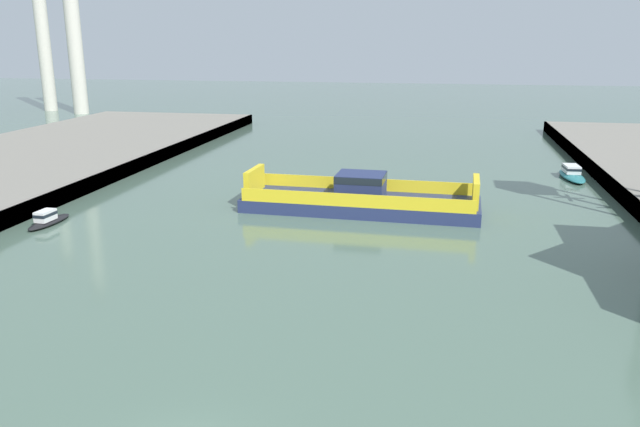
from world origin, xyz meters
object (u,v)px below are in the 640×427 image
(smokestack_distant_a, at_px, (41,20))
(chain_ferry, at_px, (361,199))
(moored_boat_mid_right, at_px, (48,219))
(smokestack_distant_b, at_px, (71,5))
(moored_boat_near_right, at_px, (572,174))

(smokestack_distant_a, bearing_deg, chain_ferry, -42.16)
(moored_boat_mid_right, relative_size, smokestack_distant_a, 0.14)
(chain_ferry, xyz_separation_m, smokestack_distant_a, (-73.59, 66.64, 17.04))
(chain_ferry, height_order, smokestack_distant_b, smokestack_distant_b)
(chain_ferry, distance_m, moored_boat_near_right, 26.87)
(chain_ferry, relative_size, smokestack_distant_b, 0.52)
(chain_ferry, height_order, moored_boat_near_right, chain_ferry)
(chain_ferry, bearing_deg, moored_boat_mid_right, -159.10)
(moored_boat_near_right, relative_size, moored_boat_mid_right, 1.47)
(chain_ferry, height_order, moored_boat_mid_right, chain_ferry)
(moored_boat_near_right, distance_m, moored_boat_mid_right, 51.85)
(smokestack_distant_a, xyz_separation_m, smokestack_distant_b, (9.22, -3.79, 2.65))
(moored_boat_mid_right, height_order, smokestack_distant_b, smokestack_distant_b)
(chain_ferry, xyz_separation_m, moored_boat_near_right, (20.48, 17.39, -0.52))
(moored_boat_mid_right, bearing_deg, smokestack_distant_b, 119.24)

